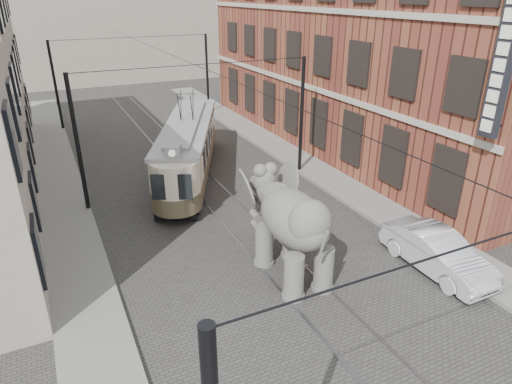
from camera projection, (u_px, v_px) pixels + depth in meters
ground at (262, 246)px, 17.13m from camera, size 120.00×120.00×0.00m
tram_rails at (262, 245)px, 17.12m from camera, size 1.54×80.00×0.02m
sidewalk_right at (386, 213)px, 19.47m from camera, size 2.00×60.00×0.15m
sidewalk_left at (83, 289)px, 14.53m from camera, size 2.00×60.00×0.15m
brick_building at (362, 44)px, 26.42m from camera, size 8.00×26.00×12.00m
distant_block at (94, 11)px, 47.15m from camera, size 28.00×10.00×14.00m
catenary at (209, 136)px, 19.93m from camera, size 11.00×30.20×6.00m
tram at (188, 135)px, 22.87m from camera, size 6.50×10.82×4.31m
elephant at (294, 232)px, 14.64m from camera, size 3.16×5.59×3.39m
parked_car at (437, 252)px, 15.38m from camera, size 1.51×4.27×1.41m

